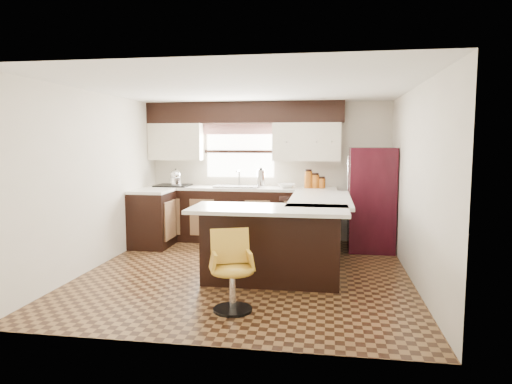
% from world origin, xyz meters
% --- Properties ---
extents(floor, '(4.40, 4.40, 0.00)m').
position_xyz_m(floor, '(0.00, 0.00, 0.00)').
color(floor, '#49301A').
rests_on(floor, ground).
extents(ceiling, '(4.40, 4.40, 0.00)m').
position_xyz_m(ceiling, '(0.00, 0.00, 2.40)').
color(ceiling, silver).
rests_on(ceiling, wall_back).
extents(wall_back, '(4.40, 0.00, 4.40)m').
position_xyz_m(wall_back, '(0.00, 2.20, 1.20)').
color(wall_back, beige).
rests_on(wall_back, floor).
extents(wall_front, '(4.40, 0.00, 4.40)m').
position_xyz_m(wall_front, '(0.00, -2.20, 1.20)').
color(wall_front, beige).
rests_on(wall_front, floor).
extents(wall_left, '(0.00, 4.40, 4.40)m').
position_xyz_m(wall_left, '(-2.10, 0.00, 1.20)').
color(wall_left, beige).
rests_on(wall_left, floor).
extents(wall_right, '(0.00, 4.40, 4.40)m').
position_xyz_m(wall_right, '(2.10, 0.00, 1.20)').
color(wall_right, beige).
rests_on(wall_right, floor).
extents(base_cab_back, '(3.30, 0.60, 0.90)m').
position_xyz_m(base_cab_back, '(-0.45, 1.90, 0.45)').
color(base_cab_back, black).
rests_on(base_cab_back, floor).
extents(base_cab_left, '(0.60, 0.70, 0.90)m').
position_xyz_m(base_cab_left, '(-1.80, 1.25, 0.45)').
color(base_cab_left, black).
rests_on(base_cab_left, floor).
extents(counter_back, '(3.30, 0.60, 0.04)m').
position_xyz_m(counter_back, '(-0.45, 1.90, 0.92)').
color(counter_back, silver).
rests_on(counter_back, base_cab_back).
extents(counter_left, '(0.60, 0.70, 0.04)m').
position_xyz_m(counter_left, '(-1.80, 1.25, 0.92)').
color(counter_left, silver).
rests_on(counter_left, base_cab_left).
extents(soffit, '(3.40, 0.35, 0.36)m').
position_xyz_m(soffit, '(-0.40, 2.03, 2.22)').
color(soffit, black).
rests_on(soffit, wall_back).
extents(upper_cab_left, '(0.94, 0.35, 0.64)m').
position_xyz_m(upper_cab_left, '(-1.62, 2.03, 1.72)').
color(upper_cab_left, beige).
rests_on(upper_cab_left, wall_back).
extents(upper_cab_right, '(1.14, 0.35, 0.64)m').
position_xyz_m(upper_cab_right, '(0.68, 2.03, 1.72)').
color(upper_cab_right, beige).
rests_on(upper_cab_right, wall_back).
extents(window_pane, '(1.20, 0.02, 0.90)m').
position_xyz_m(window_pane, '(-0.50, 2.18, 1.55)').
color(window_pane, white).
rests_on(window_pane, wall_back).
extents(valance, '(1.30, 0.06, 0.18)m').
position_xyz_m(valance, '(-0.50, 2.14, 1.94)').
color(valance, '#D19B93').
rests_on(valance, wall_back).
extents(sink, '(0.75, 0.45, 0.03)m').
position_xyz_m(sink, '(-0.50, 1.88, 0.96)').
color(sink, '#B2B2B7').
rests_on(sink, counter_back).
extents(dishwasher, '(0.58, 0.03, 0.78)m').
position_xyz_m(dishwasher, '(0.55, 1.61, 0.43)').
color(dishwasher, black).
rests_on(dishwasher, floor).
extents(cooktop, '(0.58, 0.50, 0.02)m').
position_xyz_m(cooktop, '(-1.65, 1.88, 0.96)').
color(cooktop, black).
rests_on(cooktop, counter_back).
extents(peninsula_long, '(0.60, 1.95, 0.90)m').
position_xyz_m(peninsula_long, '(0.90, 0.62, 0.45)').
color(peninsula_long, black).
rests_on(peninsula_long, floor).
extents(peninsula_return, '(1.65, 0.60, 0.90)m').
position_xyz_m(peninsula_return, '(0.38, -0.35, 0.45)').
color(peninsula_return, black).
rests_on(peninsula_return, floor).
extents(counter_pen_long, '(0.84, 1.95, 0.04)m').
position_xyz_m(counter_pen_long, '(0.95, 0.62, 0.92)').
color(counter_pen_long, silver).
rests_on(counter_pen_long, peninsula_long).
extents(counter_pen_return, '(1.89, 0.84, 0.04)m').
position_xyz_m(counter_pen_return, '(0.35, -0.44, 0.92)').
color(counter_pen_return, silver).
rests_on(counter_pen_return, peninsula_return).
extents(refrigerator, '(0.70, 0.67, 1.63)m').
position_xyz_m(refrigerator, '(1.73, 1.56, 0.82)').
color(refrigerator, black).
rests_on(refrigerator, floor).
extents(bar_chair, '(0.57, 0.57, 0.83)m').
position_xyz_m(bar_chair, '(0.10, -1.36, 0.41)').
color(bar_chair, gold).
rests_on(bar_chair, floor).
extents(kettle, '(0.21, 0.21, 0.28)m').
position_xyz_m(kettle, '(-1.60, 1.88, 1.11)').
color(kettle, silver).
rests_on(kettle, cooktop).
extents(percolator, '(0.13, 0.13, 0.30)m').
position_xyz_m(percolator, '(-0.09, 1.90, 1.10)').
color(percolator, silver).
rests_on(percolator, counter_back).
extents(mixing_bowl, '(0.31, 0.31, 0.07)m').
position_xyz_m(mixing_bowl, '(0.35, 1.90, 0.98)').
color(mixing_bowl, white).
rests_on(mixing_bowl, counter_back).
extents(canister_large, '(0.13, 0.13, 0.28)m').
position_xyz_m(canister_large, '(0.72, 1.92, 1.09)').
color(canister_large, '#9C5113').
rests_on(canister_large, counter_back).
extents(canister_med, '(0.13, 0.13, 0.22)m').
position_xyz_m(canister_med, '(0.84, 1.92, 1.06)').
color(canister_med, '#9C5113').
rests_on(canister_med, counter_back).
extents(canister_small, '(0.12, 0.12, 0.17)m').
position_xyz_m(canister_small, '(0.95, 1.92, 1.03)').
color(canister_small, '#9C5113').
rests_on(canister_small, counter_back).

